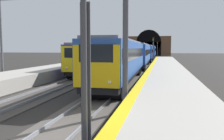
{
  "coord_description": "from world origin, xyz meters",
  "views": [
    {
      "loc": [
        -7.87,
        -3.86,
        3.29
      ],
      "look_at": [
        9.52,
        -0.16,
        1.67
      ],
      "focal_mm": 38.2,
      "sensor_mm": 36.0,
      "label": 1
    }
  ],
  "objects_px": {
    "railway_signal_far": "(157,48)",
    "railway_signal_mid": "(153,48)",
    "train_adjacent_platform": "(113,54)",
    "overhead_signal_gantry": "(43,7)",
    "catenary_mast_near": "(1,37)",
    "train_main_approaching": "(144,53)",
    "railway_signal_near": "(84,41)"
  },
  "relations": [
    {
      "from": "train_main_approaching",
      "to": "catenary_mast_near",
      "type": "bearing_deg",
      "value": -21.36
    },
    {
      "from": "train_main_approaching",
      "to": "overhead_signal_gantry",
      "type": "relative_size",
      "value": 8.37
    },
    {
      "from": "railway_signal_mid",
      "to": "catenary_mast_near",
      "type": "relative_size",
      "value": 0.68
    },
    {
      "from": "train_main_approaching",
      "to": "railway_signal_far",
      "type": "xyz_separation_m",
      "value": [
        42.64,
        -1.79,
        1.22
      ]
    },
    {
      "from": "overhead_signal_gantry",
      "to": "catenary_mast_near",
      "type": "xyz_separation_m",
      "value": [
        8.76,
        9.06,
        -1.1
      ]
    },
    {
      "from": "catenary_mast_near",
      "to": "train_adjacent_platform",
      "type": "bearing_deg",
      "value": -17.86
    },
    {
      "from": "railway_signal_far",
      "to": "overhead_signal_gantry",
      "type": "relative_size",
      "value": 0.65
    },
    {
      "from": "railway_signal_far",
      "to": "railway_signal_near",
      "type": "bearing_deg",
      "value": 0.0
    },
    {
      "from": "railway_signal_near",
      "to": "catenary_mast_near",
      "type": "xyz_separation_m",
      "value": [
        14.32,
        13.19,
        0.86
      ]
    },
    {
      "from": "train_main_approaching",
      "to": "railway_signal_near",
      "type": "xyz_separation_m",
      "value": [
        -44.75,
        -1.79,
        1.19
      ]
    },
    {
      "from": "train_main_approaching",
      "to": "railway_signal_mid",
      "type": "bearing_deg",
      "value": 139.86
    },
    {
      "from": "train_main_approaching",
      "to": "catenary_mast_near",
      "type": "distance_m",
      "value": 32.56
    },
    {
      "from": "railway_signal_far",
      "to": "railway_signal_mid",
      "type": "bearing_deg",
      "value": 0.0
    },
    {
      "from": "railway_signal_mid",
      "to": "train_adjacent_platform",
      "type": "bearing_deg",
      "value": -28.85
    },
    {
      "from": "railway_signal_near",
      "to": "catenary_mast_near",
      "type": "height_order",
      "value": "catenary_mast_near"
    },
    {
      "from": "train_main_approaching",
      "to": "catenary_mast_near",
      "type": "xyz_separation_m",
      "value": [
        -30.43,
        11.4,
        2.04
      ]
    },
    {
      "from": "train_main_approaching",
      "to": "train_adjacent_platform",
      "type": "height_order",
      "value": "train_adjacent_platform"
    },
    {
      "from": "railway_signal_mid",
      "to": "railway_signal_far",
      "type": "height_order",
      "value": "railway_signal_far"
    },
    {
      "from": "railway_signal_mid",
      "to": "train_main_approaching",
      "type": "bearing_deg",
      "value": -39.32
    },
    {
      "from": "train_adjacent_platform",
      "to": "catenary_mast_near",
      "type": "height_order",
      "value": "catenary_mast_near"
    },
    {
      "from": "train_main_approaching",
      "to": "catenary_mast_near",
      "type": "relative_size",
      "value": 8.97
    },
    {
      "from": "railway_signal_far",
      "to": "overhead_signal_gantry",
      "type": "height_order",
      "value": "overhead_signal_gantry"
    },
    {
      "from": "train_main_approaching",
      "to": "railway_signal_near",
      "type": "height_order",
      "value": "railway_signal_near"
    },
    {
      "from": "train_adjacent_platform",
      "to": "railway_signal_mid",
      "type": "height_order",
      "value": "railway_signal_mid"
    },
    {
      "from": "overhead_signal_gantry",
      "to": "railway_signal_far",
      "type": "bearing_deg",
      "value": -2.89
    },
    {
      "from": "train_main_approaching",
      "to": "catenary_mast_near",
      "type": "height_order",
      "value": "catenary_mast_near"
    },
    {
      "from": "railway_signal_near",
      "to": "railway_signal_far",
      "type": "bearing_deg",
      "value": -180.0
    },
    {
      "from": "train_adjacent_platform",
      "to": "catenary_mast_near",
      "type": "xyz_separation_m",
      "value": [
        -20.87,
        6.73,
        2.11
      ]
    },
    {
      "from": "train_adjacent_platform",
      "to": "railway_signal_far",
      "type": "relative_size",
      "value": 6.55
    },
    {
      "from": "overhead_signal_gantry",
      "to": "catenary_mast_near",
      "type": "height_order",
      "value": "catenary_mast_near"
    },
    {
      "from": "railway_signal_far",
      "to": "train_adjacent_platform",
      "type": "bearing_deg",
      "value": -7.07
    },
    {
      "from": "train_main_approaching",
      "to": "railway_signal_far",
      "type": "relative_size",
      "value": 12.9
    }
  ]
}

